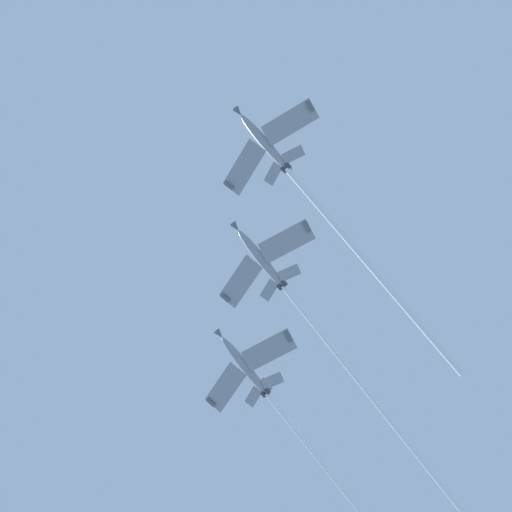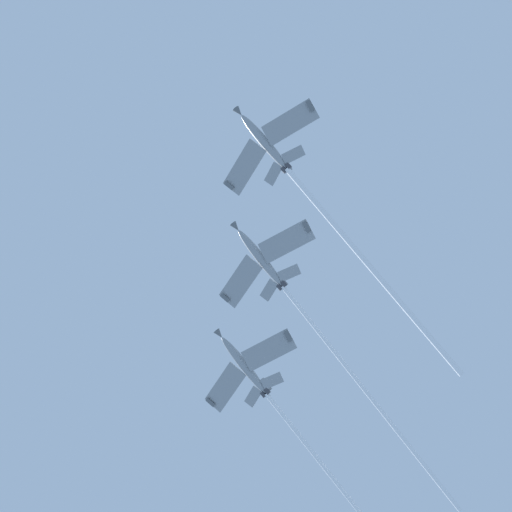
# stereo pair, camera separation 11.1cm
# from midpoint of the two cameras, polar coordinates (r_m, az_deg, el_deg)

# --- Properties ---
(jet_lead) EXTENTS (33.41, 39.92, 28.13)m
(jet_lead) POSITION_cam_midpoint_polar(r_m,az_deg,el_deg) (106.78, 4.68, 5.23)
(jet_lead) COLOR gray
(jet_second) EXTENTS (33.95, 42.00, 28.74)m
(jet_second) POSITION_cam_midpoint_polar(r_m,az_deg,el_deg) (108.27, 3.41, -3.93)
(jet_second) COLOR gray
(jet_third) EXTENTS (34.89, 41.53, 29.28)m
(jet_third) POSITION_cam_midpoint_polar(r_m,az_deg,el_deg) (112.40, 2.21, -13.29)
(jet_third) COLOR gray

